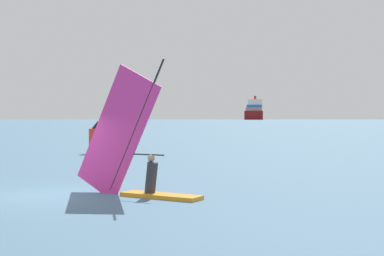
# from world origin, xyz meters

# --- Properties ---
(ground_plane) EXTENTS (4000.00, 4000.00, 0.00)m
(ground_plane) POSITION_xyz_m (0.00, 0.00, 0.00)
(ground_plane) COLOR #476B84
(windsurfer) EXTENTS (4.26, 2.15, 4.36)m
(windsurfer) POSITION_xyz_m (2.76, 0.20, 1.12)
(windsurfer) COLOR orange
(windsurfer) RESTS_ON ground_plane
(cargo_ship) EXTENTS (30.04, 204.53, 41.31)m
(cargo_ship) POSITION_xyz_m (10.86, 869.72, 9.43)
(cargo_ship) COLOR maroon
(cargo_ship) RESTS_ON ground_plane
(distant_headland) EXTENTS (788.16, 628.12, 33.53)m
(distant_headland) POSITION_xyz_m (47.80, 1343.38, 16.76)
(distant_headland) COLOR #756B56
(distant_headland) RESTS_ON ground_plane
(channel_buoy) EXTENTS (1.18, 1.18, 2.16)m
(channel_buoy) POSITION_xyz_m (-3.97, 19.32, 0.97)
(channel_buoy) COLOR red
(channel_buoy) RESTS_ON ground_plane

